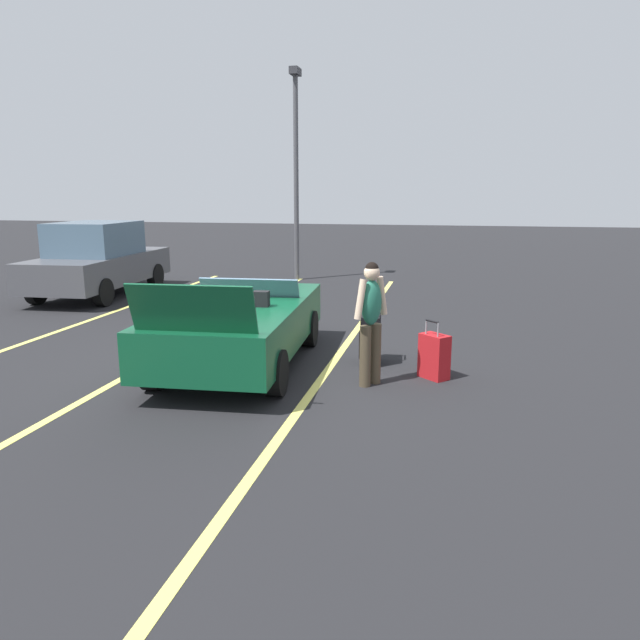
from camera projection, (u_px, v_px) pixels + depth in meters
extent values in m
plane|color=black|center=(242.00, 365.00, 8.91)|extent=(80.00, 80.00, 0.00)
cube|color=#EAE066|center=(328.00, 370.00, 8.63)|extent=(18.00, 0.12, 0.01)
cube|color=#EAE066|center=(157.00, 359.00, 9.20)|extent=(18.00, 0.12, 0.01)
cube|color=#EAE066|center=(6.00, 349.00, 9.78)|extent=(18.00, 0.12, 0.01)
cube|color=#0F4C2D|center=(241.00, 324.00, 8.78)|extent=(4.21, 2.04, 0.64)
cube|color=#0F4C2D|center=(264.00, 313.00, 10.19)|extent=(1.42, 1.76, 0.38)
cube|color=slate|center=(249.00, 288.00, 9.17)|extent=(0.29, 1.56, 0.31)
cube|color=black|center=(211.00, 297.00, 8.54)|extent=(0.17, 0.23, 0.22)
cube|color=black|center=(261.00, 299.00, 8.44)|extent=(0.17, 0.23, 0.22)
cube|color=#0F4C2D|center=(192.00, 310.00, 6.77)|extent=(0.35, 1.51, 0.61)
cylinder|color=black|center=(216.00, 325.00, 10.19)|extent=(0.61, 0.26, 0.60)
cylinder|color=black|center=(309.00, 328.00, 9.96)|extent=(0.61, 0.26, 0.60)
cylinder|color=black|center=(154.00, 367.00, 7.73)|extent=(0.61, 0.26, 0.60)
cylinder|color=black|center=(276.00, 373.00, 7.50)|extent=(0.61, 0.26, 0.60)
cube|color=black|center=(371.00, 339.00, 8.94)|extent=(0.50, 0.32, 0.74)
cube|color=black|center=(361.00, 342.00, 8.97)|extent=(0.38, 0.05, 0.41)
cylinder|color=gray|center=(376.00, 309.00, 8.70)|extent=(0.02, 0.02, 0.22)
cylinder|color=gray|center=(377.00, 306.00, 8.95)|extent=(0.02, 0.02, 0.22)
cylinder|color=black|center=(377.00, 300.00, 8.80)|extent=(0.27, 0.05, 0.03)
sphere|color=black|center=(377.00, 365.00, 8.83)|extent=(0.04, 0.04, 0.04)
sphere|color=black|center=(378.00, 359.00, 9.16)|extent=(0.04, 0.04, 0.04)
cube|color=red|center=(434.00, 356.00, 8.21)|extent=(0.44, 0.46, 0.62)
cube|color=maroon|center=(441.00, 358.00, 8.30)|extent=(0.23, 0.25, 0.34)
cylinder|color=gray|center=(426.00, 327.00, 8.18)|extent=(0.03, 0.03, 0.20)
cylinder|color=gray|center=(438.00, 330.00, 8.00)|extent=(0.03, 0.03, 0.20)
cylinder|color=black|center=(432.00, 321.00, 8.07)|extent=(0.17, 0.18, 0.03)
sphere|color=black|center=(421.00, 375.00, 8.33)|extent=(0.04, 0.04, 0.04)
sphere|color=black|center=(436.00, 380.00, 8.11)|extent=(0.04, 0.04, 0.04)
cylinder|color=#4C3F2D|center=(365.00, 356.00, 7.85)|extent=(0.21, 0.21, 0.82)
cylinder|color=#4C3F2D|center=(375.00, 354.00, 7.98)|extent=(0.21, 0.21, 0.82)
ellipsoid|color=#267259|center=(371.00, 303.00, 7.77)|extent=(0.39, 0.36, 0.60)
sphere|color=beige|center=(372.00, 272.00, 7.68)|extent=(0.21, 0.21, 0.21)
sphere|color=black|center=(372.00, 269.00, 7.67)|extent=(0.18, 0.18, 0.18)
cylinder|color=beige|center=(360.00, 299.00, 7.62)|extent=(0.21, 0.18, 0.53)
cylinder|color=beige|center=(382.00, 296.00, 7.89)|extent=(0.21, 0.18, 0.53)
cube|color=#4C4C51|center=(99.00, 269.00, 14.83)|extent=(4.60, 2.07, 0.70)
cube|color=slate|center=(95.00, 239.00, 14.58)|extent=(2.20, 1.75, 0.80)
cylinder|color=black|center=(99.00, 274.00, 16.38)|extent=(0.65, 0.26, 0.64)
cylinder|color=black|center=(155.00, 276.00, 16.12)|extent=(0.65, 0.26, 0.64)
cylinder|color=black|center=(36.00, 290.00, 13.68)|extent=(0.65, 0.26, 0.64)
cylinder|color=black|center=(103.00, 292.00, 13.43)|extent=(0.65, 0.26, 0.64)
cylinder|color=#4C4C51|center=(296.00, 181.00, 17.02)|extent=(0.14, 0.14, 5.70)
cube|color=#333338|center=(295.00, 71.00, 16.40)|extent=(0.50, 0.24, 0.20)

